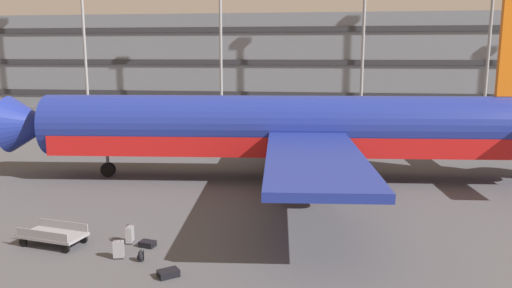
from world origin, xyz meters
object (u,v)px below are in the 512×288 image
at_px(suitcase_red, 119,249).
at_px(suitcase_purple, 147,244).
at_px(suitcase_scuffed, 130,234).
at_px(backpack_teal, 141,256).
at_px(baggage_cart, 53,235).
at_px(airliner, 296,129).
at_px(suitcase_upright, 168,273).

relative_size(suitcase_red, suitcase_purple, 1.19).
bearing_deg(suitcase_red, suitcase_scuffed, 96.46).
height_order(backpack_teal, baggage_cart, baggage_cart).
height_order(airliner, backpack_teal, airliner).
bearing_deg(backpack_teal, baggage_cart, 165.15).
bearing_deg(airliner, suitcase_purple, -113.93).
xyz_separation_m(suitcase_red, backpack_teal, (0.92, -0.14, -0.16)).
bearing_deg(suitcase_red, backpack_teal, -8.55).
xyz_separation_m(suitcase_red, baggage_cart, (-3.22, 0.96, 0.05)).
relative_size(suitcase_scuffed, suitcase_purple, 1.12).
relative_size(suitcase_scuffed, backpack_teal, 1.64).
bearing_deg(suitcase_upright, backpack_teal, 141.76).
height_order(suitcase_red, baggage_cart, suitcase_red).
distance_m(suitcase_scuffed, backpack_teal, 2.05).
distance_m(airliner, suitcase_upright, 15.33).
bearing_deg(suitcase_red, suitcase_purple, 62.39).
bearing_deg(backpack_teal, suitcase_upright, -38.24).
distance_m(suitcase_purple, baggage_cart, 3.92).
xyz_separation_m(suitcase_red, suitcase_purple, (0.68, 1.29, -0.26)).
bearing_deg(suitcase_purple, suitcase_upright, -56.64).
bearing_deg(suitcase_upright, suitcase_scuffed, 131.71).
distance_m(airliner, suitcase_purple, 13.49).
bearing_deg(baggage_cart, airliner, 53.23).
bearing_deg(baggage_cart, suitcase_scuffed, 11.56).
height_order(suitcase_upright, baggage_cart, baggage_cart).
xyz_separation_m(suitcase_scuffed, suitcase_red, (0.18, -1.58, 0.00)).
distance_m(airliner, suitcase_scuffed, 13.54).
relative_size(suitcase_red, baggage_cart, 0.25).
bearing_deg(suitcase_scuffed, baggage_cart, -168.44).
height_order(suitcase_upright, suitcase_red, suitcase_red).
height_order(suitcase_red, backpack_teal, suitcase_red).
xyz_separation_m(suitcase_scuffed, backpack_teal, (1.10, -1.72, -0.16)).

